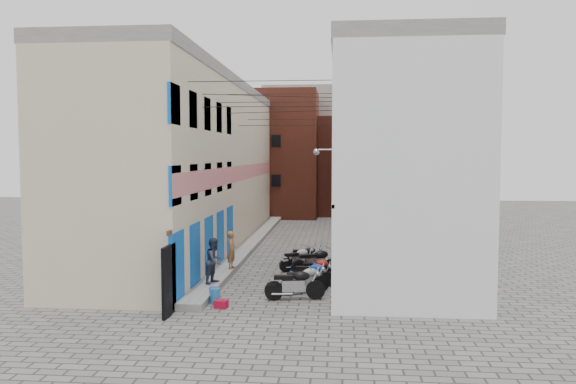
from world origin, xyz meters
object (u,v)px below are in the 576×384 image
(motorcycle_d, at_px, (318,268))
(person_a, at_px, (232,250))
(person_b, at_px, (214,260))
(motorcycle_b, at_px, (305,278))
(motorcycle_g, at_px, (306,254))
(water_jug_near, at_px, (215,296))
(water_jug_far, at_px, (213,294))
(motorcycle_c, at_px, (312,272))
(motorcycle_f, at_px, (298,258))
(motorcycle_a, at_px, (295,282))
(red_crate, at_px, (221,304))
(motorcycle_e, at_px, (316,260))

(motorcycle_d, xyz_separation_m, person_a, (-3.60, 0.76, 0.54))
(person_b, bearing_deg, person_a, 16.73)
(motorcycle_b, relative_size, motorcycle_g, 1.11)
(water_jug_near, relative_size, water_jug_far, 1.15)
(motorcycle_c, relative_size, motorcycle_f, 0.94)
(motorcycle_a, distance_m, red_crate, 2.66)
(motorcycle_d, height_order, water_jug_far, motorcycle_d)
(motorcycle_g, xyz_separation_m, person_b, (-3.12, -4.79, 0.59))
(motorcycle_a, xyz_separation_m, motorcycle_b, (0.29, 0.93, -0.05))
(motorcycle_g, height_order, person_b, person_b)
(motorcycle_g, height_order, water_jug_far, motorcycle_g)
(motorcycle_e, relative_size, red_crate, 5.20)
(motorcycle_a, height_order, motorcycle_e, motorcycle_e)
(motorcycle_e, bearing_deg, motorcycle_c, -24.20)
(motorcycle_a, height_order, motorcycle_d, motorcycle_a)
(person_b, bearing_deg, motorcycle_g, -13.16)
(person_b, distance_m, water_jug_far, 1.76)
(motorcycle_a, relative_size, motorcycle_g, 1.21)
(motorcycle_c, bearing_deg, water_jug_near, -43.30)
(motorcycle_e, bearing_deg, motorcycle_d, -15.81)
(motorcycle_f, xyz_separation_m, water_jug_near, (-2.39, -5.68, -0.29))
(motorcycle_a, bearing_deg, motorcycle_f, 173.57)
(person_b, height_order, red_crate, person_b)
(motorcycle_c, xyz_separation_m, water_jug_far, (-3.27, -2.38, -0.29))
(motorcycle_e, xyz_separation_m, motorcycle_g, (-0.53, 1.95, -0.12))
(red_crate, bearing_deg, motorcycle_c, 49.81)
(motorcycle_c, bearing_deg, person_b, -72.17)
(water_jug_far, bearing_deg, water_jug_near, -70.66)
(motorcycle_c, bearing_deg, motorcycle_f, -161.87)
(motorcycle_c, relative_size, person_a, 1.15)
(motorcycle_e, relative_size, person_a, 1.38)
(motorcycle_a, height_order, water_jug_near, motorcycle_a)
(motorcycle_d, distance_m, motorcycle_g, 2.99)
(motorcycle_f, height_order, person_b, person_b)
(motorcycle_f, xyz_separation_m, person_a, (-2.71, -1.07, 0.48))
(motorcycle_a, bearing_deg, motorcycle_d, 158.62)
(motorcycle_d, distance_m, person_a, 3.72)
(water_jug_near, bearing_deg, red_crate, -57.03)
(person_a, xyz_separation_m, water_jug_far, (0.15, -4.13, -0.80))
(motorcycle_a, relative_size, motorcycle_f, 1.10)
(motorcycle_b, distance_m, motorcycle_d, 2.17)
(person_a, bearing_deg, motorcycle_f, -63.97)
(motorcycle_b, xyz_separation_m, person_b, (-3.37, 0.28, 0.53))
(water_jug_far, relative_size, red_crate, 1.10)
(motorcycle_g, bearing_deg, motorcycle_b, -2.08)
(motorcycle_a, height_order, water_jug_far, motorcycle_a)
(motorcycle_f, bearing_deg, motorcycle_a, -37.04)
(motorcycle_e, distance_m, motorcycle_g, 2.02)
(motorcycle_d, bearing_deg, water_jug_far, -53.97)
(motorcycle_f, distance_m, person_a, 2.95)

